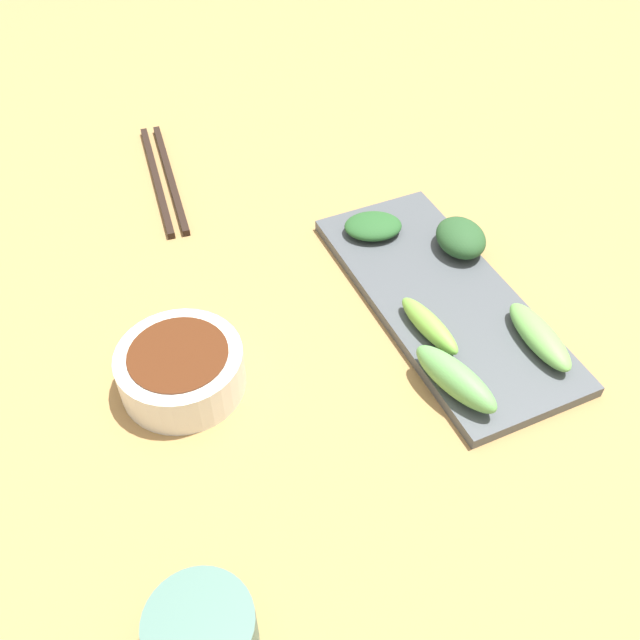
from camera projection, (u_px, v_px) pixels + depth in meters
tabletop at (365, 348)px, 0.68m from camera, size 2.10×2.10×0.02m
sauce_bowl at (181, 368)px, 0.62m from camera, size 0.11×0.11×0.04m
serving_plate at (442, 299)px, 0.70m from camera, size 0.14×0.32×0.01m
broccoli_stalk_0 at (539, 336)px, 0.64m from camera, size 0.03×0.09×0.02m
broccoli_stalk_1 at (455, 378)px, 0.60m from camera, size 0.05×0.10×0.03m
broccoli_leafy_2 at (373, 226)px, 0.76m from camera, size 0.07×0.07×0.02m
broccoli_stalk_3 at (429, 325)px, 0.65m from camera, size 0.03×0.08×0.02m
broccoli_leafy_4 at (461, 238)px, 0.74m from camera, size 0.06×0.07×0.03m
chopsticks at (163, 178)px, 0.85m from camera, size 0.05×0.23×0.01m
tea_cup at (202, 635)px, 0.46m from camera, size 0.07×0.07×0.05m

